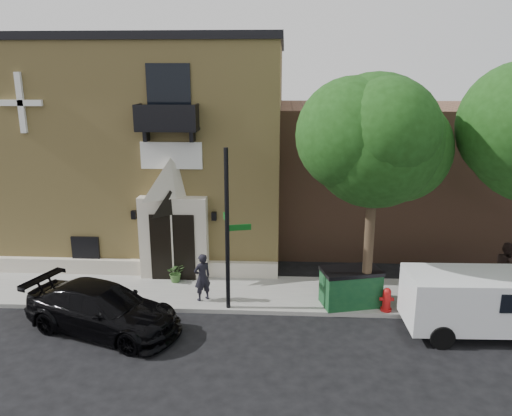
% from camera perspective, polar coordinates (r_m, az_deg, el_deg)
% --- Properties ---
extents(ground, '(120.00, 120.00, 0.00)m').
position_cam_1_polar(ground, '(17.41, -7.79, -11.80)').
color(ground, black).
rests_on(ground, ground).
extents(sidewalk, '(42.00, 3.00, 0.15)m').
position_cam_1_polar(sidewalk, '(18.56, -3.85, -9.65)').
color(sidewalk, gray).
rests_on(sidewalk, ground).
extents(church, '(12.20, 11.01, 9.30)m').
position_cam_1_polar(church, '(24.19, -11.64, 7.20)').
color(church, tan).
rests_on(church, ground).
extents(neighbour_building, '(18.00, 8.00, 6.40)m').
position_cam_1_polar(neighbour_building, '(26.19, 22.92, 3.72)').
color(neighbour_building, brown).
rests_on(neighbour_building, ground).
extents(street_tree_left, '(4.97, 4.38, 7.77)m').
position_cam_1_polar(street_tree_left, '(15.94, 13.63, 7.58)').
color(street_tree_left, '#38281C').
rests_on(street_tree_left, sidewalk).
extents(black_sedan, '(5.53, 3.67, 1.49)m').
position_cam_1_polar(black_sedan, '(16.58, -17.12, -10.96)').
color(black_sedan, black).
rests_on(black_sedan, ground).
extents(cargo_van, '(4.88, 2.16, 1.96)m').
position_cam_1_polar(cargo_van, '(17.12, 25.27, -9.63)').
color(cargo_van, white).
rests_on(cargo_van, ground).
extents(street_sign, '(0.99, 0.85, 5.46)m').
position_cam_1_polar(street_sign, '(16.32, -3.26, -2.53)').
color(street_sign, black).
rests_on(street_sign, sidewalk).
extents(fire_hydrant, '(0.46, 0.37, 0.82)m').
position_cam_1_polar(fire_hydrant, '(17.47, 14.70, -10.08)').
color(fire_hydrant, '#B61313').
rests_on(fire_hydrant, sidewalk).
extents(dumpster, '(2.18, 1.56, 1.28)m').
position_cam_1_polar(dumpster, '(17.55, 10.75, -8.82)').
color(dumpster, '#103C20').
rests_on(dumpster, sidewalk).
extents(planter, '(0.80, 0.74, 0.74)m').
position_cam_1_polar(planter, '(19.37, -9.14, -7.29)').
color(planter, '#446F33').
rests_on(planter, sidewalk).
extents(pedestrian_near, '(0.74, 0.70, 1.71)m').
position_cam_1_polar(pedestrian_near, '(17.58, -6.16, -7.86)').
color(pedestrian_near, black).
rests_on(pedestrian_near, sidewalk).
extents(pedestrian_far, '(0.75, 0.94, 1.86)m').
position_cam_1_polar(pedestrian_far, '(20.28, 26.65, -6.04)').
color(pedestrian_far, black).
rests_on(pedestrian_far, sidewalk).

